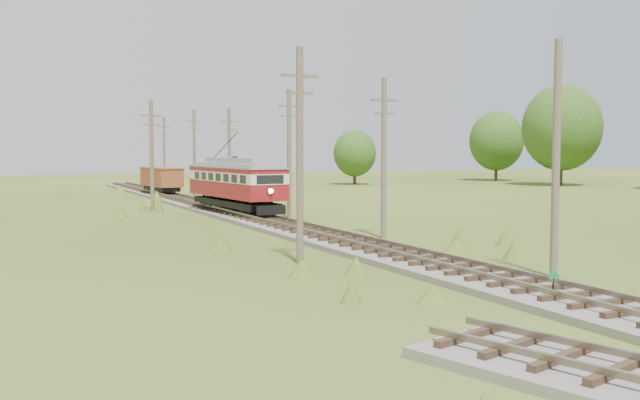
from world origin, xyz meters
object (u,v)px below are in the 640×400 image
switch_marker (553,283)px  gondola (161,179)px  gravel_pile (213,195)px  streetcar (235,181)px

switch_marker → gondola: bearing=89.8°
switch_marker → gravel_pile: gravel_pile is taller
gondola → switch_marker: bearing=-95.0°
streetcar → gravel_pile: bearing=75.3°
switch_marker → streetcar: (0.20, 31.87, 1.94)m
streetcar → gravel_pile: streetcar is taller
switch_marker → streetcar: bearing=89.6°
switch_marker → gravel_pile: size_ratio=0.29×
streetcar → gravel_pile: 15.27m
streetcar → gondola: bearing=85.8°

